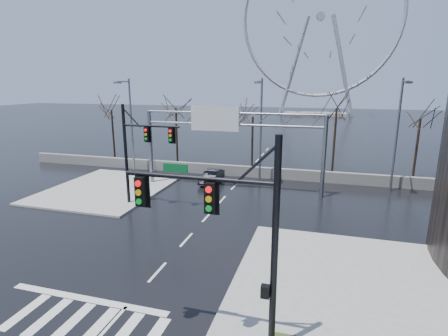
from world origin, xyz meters
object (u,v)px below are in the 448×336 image
(sign_gantry, at_px, (227,134))
(ferris_wheel, at_px, (320,23))
(signal_mast_near, at_px, (235,225))
(car, at_px, (212,177))
(signal_mast_far, at_px, (138,146))

(sign_gantry, xyz_separation_m, ferris_wheel, (5.38, 80.04, 20.95))
(signal_mast_near, bearing_deg, ferris_wheel, 90.08)
(ferris_wheel, xyz_separation_m, car, (-7.40, -78.38, -25.48))
(signal_mast_near, xyz_separation_m, ferris_wheel, (-0.14, 99.04, 21.26))
(ferris_wheel, height_order, car, ferris_wheel)
(sign_gantry, bearing_deg, ferris_wheel, 86.16)
(ferris_wheel, relative_size, car, 12.90)
(ferris_wheel, bearing_deg, signal_mast_near, -89.92)
(signal_mast_far, height_order, sign_gantry, signal_mast_far)
(signal_mast_near, height_order, signal_mast_far, same)
(signal_mast_near, relative_size, car, 2.03)
(sign_gantry, bearing_deg, signal_mast_near, -73.81)
(signal_mast_near, distance_m, ferris_wheel, 101.29)
(signal_mast_far, relative_size, car, 2.03)
(signal_mast_near, relative_size, ferris_wheel, 0.16)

